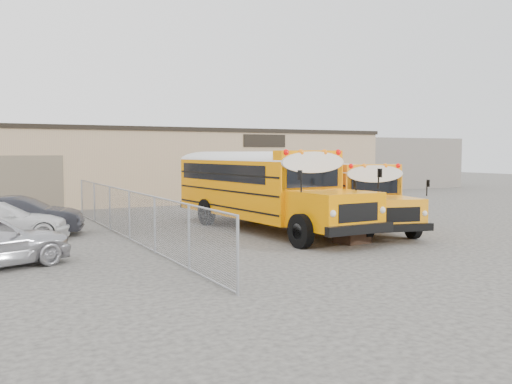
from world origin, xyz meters
name	(u,v)px	position (x,y,z in m)	size (l,w,h in m)	color
ground	(315,240)	(0.00, 0.00, 0.00)	(120.00, 120.00, 0.00)	#393734
warehouse	(150,164)	(0.00, 19.99, 2.37)	(30.20, 10.20, 4.67)	tan
chainlink_fence	(129,215)	(-6.00, 3.00, 0.90)	(0.07, 18.07, 1.81)	#979A9F
distant_building_right	(389,163)	(24.00, 24.00, 2.20)	(10.00, 8.00, 4.40)	gray
school_bus_left	(190,177)	(-0.92, 10.15, 1.90)	(3.54, 11.35, 3.28)	#FC8E00
school_bus_right	(297,182)	(4.25, 8.15, 1.59)	(4.19, 9.66, 2.75)	orange
tarp_bundle	(352,221)	(0.73, -1.20, 0.78)	(1.12, 1.12, 1.53)	black
car_dark	(21,216)	(-9.38, 6.00, 0.75)	(1.58, 4.54, 1.50)	#222227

